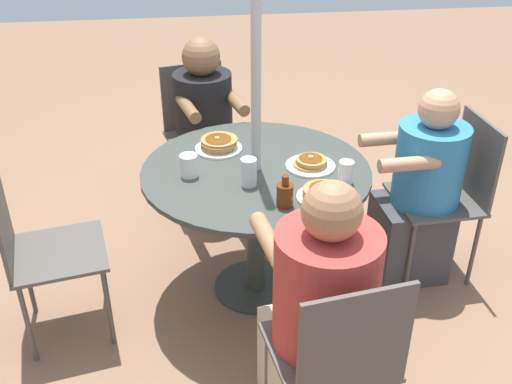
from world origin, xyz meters
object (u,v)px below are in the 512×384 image
at_px(pancake_plate_b, 324,194).
at_px(drinking_glass_b, 249,172).
at_px(drinking_glass_a, 346,172).
at_px(patio_chair_west, 37,245).
at_px(diner_south, 206,137).
at_px(pancake_plate_c, 311,163).
at_px(coffee_cup, 189,166).
at_px(patio_chair_east, 451,188).
at_px(diner_east, 419,196).
at_px(patio_chair_south, 198,126).
at_px(syrup_bottle, 285,194).
at_px(pancake_plate_a, 219,145).
at_px(diner_north, 320,324).
at_px(patio_table, 256,191).
at_px(patio_chair_north, 338,355).

xyz_separation_m(pancake_plate_b, drinking_glass_b, (0.17, 0.32, 0.04)).
bearing_deg(drinking_glass_a, patio_chair_west, 90.45).
height_order(diner_south, pancake_plate_c, diner_south).
bearing_deg(coffee_cup, drinking_glass_a, -102.72).
xyz_separation_m(patio_chair_east, pancake_plate_c, (-0.07, 0.80, 0.24)).
relative_size(diner_east, pancake_plate_c, 4.46).
xyz_separation_m(patio_chair_south, drinking_glass_b, (-1.19, -0.19, 0.28)).
relative_size(pancake_plate_c, syrup_bottle, 1.64).
relative_size(syrup_bottle, coffee_cup, 1.36).
height_order(diner_south, pancake_plate_a, diner_south).
xyz_separation_m(diner_north, patio_chair_west, (0.67, 1.18, 0.01)).
distance_m(pancake_plate_a, drinking_glass_a, 0.71).
bearing_deg(diner_south, patio_chair_west, 38.57).
xyz_separation_m(patio_chair_east, pancake_plate_b, (-0.38, 0.80, 0.24)).
bearing_deg(drinking_glass_a, diner_north, 159.16).
bearing_deg(pancake_plate_c, patio_table, 86.14).
distance_m(diner_north, pancake_plate_a, 1.18).
relative_size(patio_chair_north, syrup_bottle, 6.11).
xyz_separation_m(diner_north, diner_east, (0.92, -0.75, -0.03)).
bearing_deg(patio_chair_north, patio_chair_west, 136.14).
bearing_deg(coffee_cup, pancake_plate_a, -31.31).
relative_size(patio_chair_north, drinking_glass_b, 6.77).
bearing_deg(diner_east, pancake_plate_a, 76.96).
bearing_deg(diner_east, diner_north, 137.97).
relative_size(patio_chair_north, diner_east, 0.83).
bearing_deg(patio_chair_north, drinking_glass_a, 65.98).
bearing_deg(syrup_bottle, patio_chair_east, -67.36).
bearing_deg(patio_chair_north, syrup_bottle, 87.91).
xyz_separation_m(syrup_bottle, coffee_cup, (0.33, 0.41, -0.00)).
relative_size(patio_chair_east, drinking_glass_b, 6.77).
distance_m(diner_north, diner_south, 1.78).
bearing_deg(patio_table, drinking_glass_b, 160.62).
distance_m(syrup_bottle, drinking_glass_a, 0.36).
relative_size(pancake_plate_a, drinking_glass_a, 2.19).
distance_m(patio_chair_north, pancake_plate_a, 1.35).
bearing_deg(pancake_plate_a, patio_chair_north, -165.68).
height_order(patio_chair_south, patio_chair_west, same).
height_order(patio_chair_north, diner_east, diner_east).
height_order(patio_chair_east, pancake_plate_b, patio_chair_east).
xyz_separation_m(diner_south, drinking_glass_a, (-1.06, -0.60, 0.28)).
distance_m(patio_chair_east, pancake_plate_a, 1.27).
xyz_separation_m(diner_north, pancake_plate_a, (1.11, 0.30, 0.25)).
height_order(patio_table, diner_east, diner_east).
distance_m(patio_table, drinking_glass_b, 0.25).
bearing_deg(diner_east, pancake_plate_b, 117.60).
distance_m(patio_chair_north, pancake_plate_c, 1.07).
xyz_separation_m(diner_east, patio_chair_west, (-0.25, 1.94, 0.03)).
bearing_deg(patio_chair_north, pancake_plate_a, 95.51).
xyz_separation_m(patio_chair_south, coffee_cup, (-1.07, 0.08, 0.27)).
xyz_separation_m(patio_table, drinking_glass_a, (-0.19, -0.40, 0.18)).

